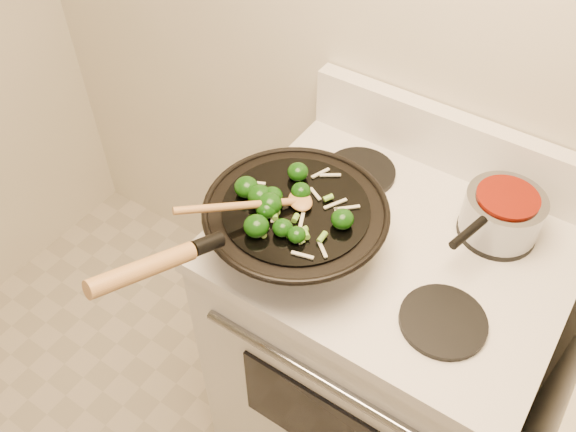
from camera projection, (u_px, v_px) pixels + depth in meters
The scene contains 5 objects.
stove at pixel (376, 343), 1.73m from camera, with size 0.78×0.67×1.08m.
wok at pixel (294, 225), 1.32m from camera, with size 0.40×0.65×0.25m.
stirfry at pixel (276, 204), 1.27m from camera, with size 0.27×0.27×0.05m.
wooden_spoon at pixel (266, 204), 1.25m from camera, with size 0.21×0.26×0.08m.
saucepan at pixel (502, 213), 1.37m from camera, with size 0.18×0.28×0.10m.
Camera 1 is at (0.03, 0.27, 1.98)m, focal length 38.00 mm.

